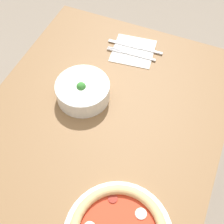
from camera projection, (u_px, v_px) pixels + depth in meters
ground_plane at (96, 219)px, 1.58m from camera, size 8.00×8.00×0.00m
dining_table at (88, 165)px, 1.06m from camera, size 1.19×0.77×0.76m
bowl at (83, 90)px, 1.04m from camera, size 0.18×0.18×0.08m
napkin at (133, 51)px, 1.19m from camera, size 0.17×0.17×0.00m
fork at (132, 54)px, 1.18m from camera, size 0.02×0.19×0.00m
knife at (137, 47)px, 1.20m from camera, size 0.02×0.22×0.01m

